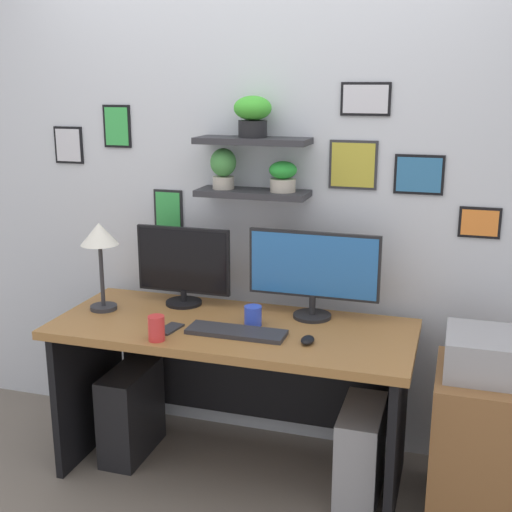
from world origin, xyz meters
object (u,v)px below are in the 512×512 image
object	(u,v)px
monitor_right	(313,270)
drawer_cabinet	(484,445)
desk	(236,363)
coffee_mug	(253,316)
monitor_left	(183,265)
desk_lamp	(100,242)
cell_phone	(170,329)
computer_mouse	(308,340)
water_cup	(156,328)
computer_tower_right	(361,453)
printer	(493,355)
computer_tower_left	(131,412)
keyboard	(236,332)

from	to	relation	value
monitor_right	drawer_cabinet	world-z (taller)	monitor_right
desk	coffee_mug	xyz separation A→B (m)	(0.09, -0.02, 0.25)
monitor_left	drawer_cabinet	size ratio (longest dim) A/B	0.73
desk_lamp	cell_phone	size ratio (longest dim) A/B	3.08
computer_mouse	drawer_cabinet	bearing A→B (deg)	9.00
water_cup	computer_tower_right	xyz separation A→B (m)	(0.86, 0.24, -0.59)
printer	coffee_mug	bearing A→B (deg)	178.75
monitor_right	computer_tower_left	distance (m)	1.17
monitor_left	cell_phone	bearing A→B (deg)	-77.24
coffee_mug	computer_tower_left	size ratio (longest dim) A/B	0.20
monitor_right	printer	distance (m)	0.86
monitor_right	coffee_mug	distance (m)	0.35
computer_mouse	printer	world-z (taller)	printer
computer_mouse	coffee_mug	size ratio (longest dim) A/B	1.00
computer_mouse	printer	xyz separation A→B (m)	(0.75, 0.12, -0.02)
computer_mouse	computer_tower_right	world-z (taller)	computer_mouse
desk_lamp	coffee_mug	xyz separation A→B (m)	(0.76, 0.01, -0.29)
desk	computer_tower_right	distance (m)	0.70
computer_mouse	keyboard	bearing A→B (deg)	178.09
cell_phone	coffee_mug	world-z (taller)	coffee_mug
desk	printer	xyz separation A→B (m)	(1.13, -0.05, 0.20)
desk	cell_phone	world-z (taller)	cell_phone
keyboard	printer	bearing A→B (deg)	5.75
keyboard	water_cup	size ratio (longest dim) A/B	4.00
computer_tower_right	water_cup	bearing A→B (deg)	-164.39
coffee_mug	water_cup	xyz separation A→B (m)	(-0.34, -0.30, 0.01)
cell_phone	coffee_mug	xyz separation A→B (m)	(0.34, 0.17, 0.04)
desk	monitor_left	bearing A→B (deg)	153.68
desk_lamp	water_cup	distance (m)	0.59
desk_lamp	printer	size ratio (longest dim) A/B	1.13
desk	cell_phone	size ratio (longest dim) A/B	11.80
monitor_right	coffee_mug	world-z (taller)	monitor_right
monitor_left	desk_lamp	xyz separation A→B (m)	(-0.34, -0.20, 0.14)
monitor_left	drawer_cabinet	xyz separation A→B (m)	(1.46, -0.21, -0.62)
monitor_left	monitor_right	xyz separation A→B (m)	(0.66, 0.00, 0.03)
printer	computer_tower_left	xyz separation A→B (m)	(-1.67, -0.00, -0.52)
desk	coffee_mug	bearing A→B (deg)	-14.93
keyboard	drawer_cabinet	size ratio (longest dim) A/B	0.67
computer_tower_right	coffee_mug	bearing A→B (deg)	173.51
water_cup	computer_tower_right	distance (m)	1.07
cell_phone	printer	bearing A→B (deg)	15.26
keyboard	computer_tower_left	bearing A→B (deg)	169.80
monitor_right	computer_mouse	distance (m)	0.40
cell_phone	computer_tower_left	size ratio (longest dim) A/B	0.31
keyboard	water_cup	distance (m)	0.35
monitor_right	computer_tower_right	xyz separation A→B (m)	(0.29, -0.25, -0.76)
desk_lamp	monitor_right	bearing A→B (deg)	11.09
computer_mouse	computer_tower_left	size ratio (longest dim) A/B	0.20
cell_phone	drawer_cabinet	size ratio (longest dim) A/B	0.21
computer_mouse	cell_phone	xyz separation A→B (m)	(-0.63, -0.03, -0.01)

